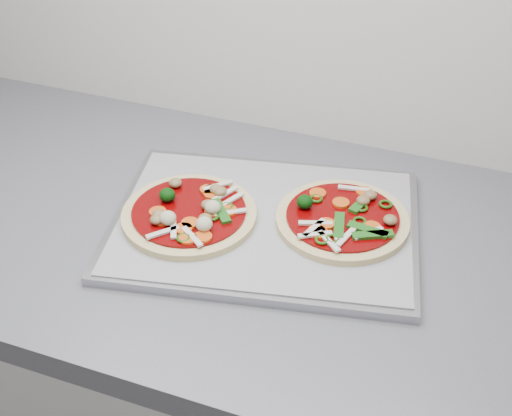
% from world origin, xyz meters
% --- Properties ---
extents(countertop, '(3.60, 0.60, 0.04)m').
position_xyz_m(countertop, '(0.00, 1.30, 0.88)').
color(countertop, slate).
rests_on(countertop, base_cabinet).
extents(baking_tray, '(0.49, 0.40, 0.01)m').
position_xyz_m(baking_tray, '(-0.05, 1.32, 0.91)').
color(baking_tray, '#9B9AA0').
rests_on(baking_tray, countertop).
extents(parchment, '(0.47, 0.39, 0.00)m').
position_xyz_m(parchment, '(-0.05, 1.32, 0.92)').
color(parchment, gray).
rests_on(parchment, baking_tray).
extents(pizza_left, '(0.26, 0.26, 0.03)m').
position_xyz_m(pizza_left, '(-0.15, 1.29, 0.93)').
color(pizza_left, beige).
rests_on(pizza_left, parchment).
extents(pizza_right, '(0.27, 0.27, 0.03)m').
position_xyz_m(pizza_right, '(0.06, 1.35, 0.92)').
color(pizza_right, beige).
rests_on(pizza_right, parchment).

